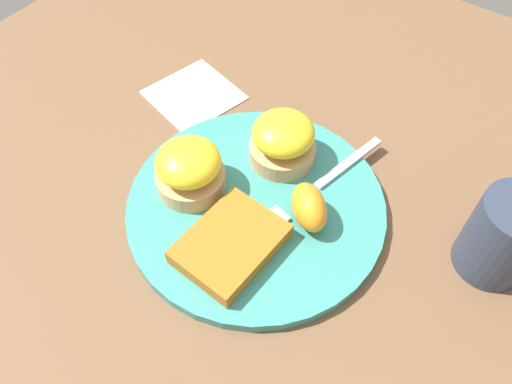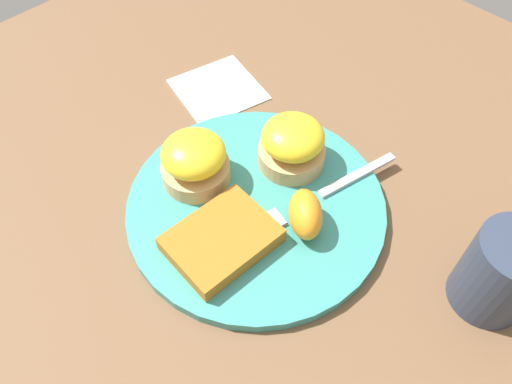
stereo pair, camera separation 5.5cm
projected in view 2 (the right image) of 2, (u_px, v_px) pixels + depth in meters
The scene contains 9 objects.
ground_plane at pixel (256, 210), 0.58m from camera, with size 1.10×1.10×0.00m, color brown.
plate at pixel (256, 206), 0.57m from camera, with size 0.30×0.30×0.01m, color teal.
sandwich_benedict_left at pixel (292, 144), 0.58m from camera, with size 0.08×0.08×0.06m.
sandwich_benedict_right at pixel (195, 161), 0.57m from camera, with size 0.08×0.08×0.06m.
hashbrown_patty at pixel (222, 240), 0.53m from camera, with size 0.11×0.08×0.02m, color #AB651D.
orange_wedge at pixel (305, 214), 0.53m from camera, with size 0.06×0.04×0.04m, color orange.
fork at pixel (314, 198), 0.57m from camera, with size 0.21×0.06×0.00m.
cup at pixel (503, 272), 0.48m from camera, with size 0.11×0.08×0.10m.
napkin at pixel (218, 89), 0.70m from camera, with size 0.11×0.11×0.00m, color white.
Camera 2 is at (-0.24, -0.24, 0.48)m, focal length 35.00 mm.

